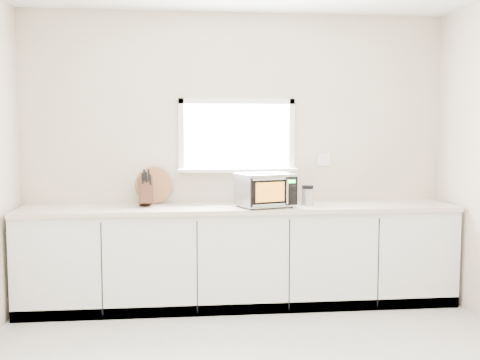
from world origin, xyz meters
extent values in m
cube|color=beige|center=(0.00, 2.00, 1.35)|extent=(4.00, 0.02, 2.70)
cube|color=white|center=(0.00, 1.99, 1.55)|extent=(1.00, 0.02, 0.60)
cube|color=white|center=(0.00, 1.92, 1.23)|extent=(1.12, 0.16, 0.03)
cube|color=white|center=(0.00, 1.97, 1.88)|extent=(1.10, 0.04, 0.05)
cube|color=white|center=(0.00, 1.97, 1.23)|extent=(1.10, 0.04, 0.05)
cube|color=white|center=(-0.53, 1.97, 1.55)|extent=(0.05, 0.04, 0.70)
cube|color=white|center=(0.53, 1.97, 1.55)|extent=(0.05, 0.04, 0.70)
cube|color=white|center=(0.85, 1.99, 1.32)|extent=(0.12, 0.01, 0.12)
cube|color=silver|center=(0.00, 1.70, 0.44)|extent=(3.92, 0.60, 0.88)
cube|color=beige|center=(0.00, 1.69, 0.90)|extent=(3.92, 0.64, 0.04)
cylinder|color=black|center=(0.07, 1.41, 0.93)|extent=(0.02, 0.02, 0.01)
cylinder|color=black|center=(-0.02, 1.68, 0.93)|extent=(0.02, 0.02, 0.01)
cylinder|color=black|center=(0.44, 1.53, 0.93)|extent=(0.02, 0.02, 0.01)
cylinder|color=black|center=(0.36, 1.80, 0.93)|extent=(0.02, 0.02, 0.01)
cube|color=#ABADB2|center=(0.21, 1.60, 1.07)|extent=(0.55, 0.48, 0.28)
cube|color=black|center=(0.27, 1.43, 1.07)|extent=(0.43, 0.15, 0.25)
cube|color=#FFA426|center=(0.23, 1.41, 1.07)|extent=(0.26, 0.09, 0.17)
cylinder|color=silver|center=(0.39, 1.44, 1.07)|extent=(0.02, 0.02, 0.22)
cube|color=black|center=(0.42, 1.48, 1.07)|extent=(0.11, 0.04, 0.24)
cube|color=#19FF33|center=(0.43, 1.47, 1.16)|extent=(0.08, 0.03, 0.03)
cube|color=silver|center=(0.21, 1.60, 1.22)|extent=(0.55, 0.48, 0.01)
cube|color=#4C271B|center=(-0.85, 1.76, 1.06)|extent=(0.16, 0.25, 0.28)
cube|color=black|center=(-0.87, 1.70, 1.17)|extent=(0.02, 0.05, 0.10)
cube|color=black|center=(-0.84, 1.71, 1.19)|extent=(0.02, 0.05, 0.10)
cube|color=black|center=(-0.81, 1.71, 1.16)|extent=(0.02, 0.05, 0.10)
cube|color=black|center=(-0.85, 1.70, 1.21)|extent=(0.02, 0.05, 0.10)
cube|color=black|center=(-0.82, 1.71, 1.21)|extent=(0.02, 0.05, 0.10)
cylinder|color=#985F3B|center=(-0.79, 1.94, 1.09)|extent=(0.34, 0.08, 0.34)
cylinder|color=#ABADB2|center=(0.62, 1.67, 1.00)|extent=(0.14, 0.14, 0.15)
cylinder|color=black|center=(0.62, 1.67, 1.09)|extent=(0.13, 0.13, 0.04)
camera|label=1|loc=(-0.53, -3.32, 1.60)|focal=42.00mm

